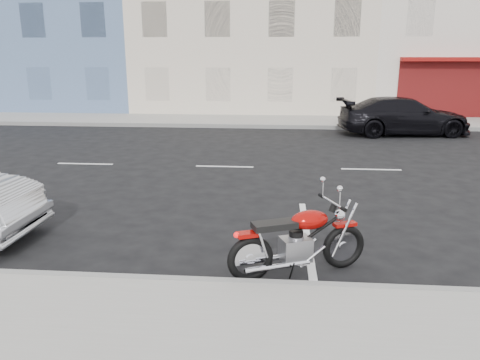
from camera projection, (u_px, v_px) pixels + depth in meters
The scene contains 6 objects.
ground at pixel (297, 168), 12.83m from camera, with size 120.00×120.00×0.00m, color black.
sidewalk_far at pixel (182, 120), 21.58m from camera, with size 80.00×3.40×0.15m, color gray.
curb_far at pixel (174, 125), 19.94m from camera, with size 80.00×0.12×0.16m, color gray.
bldg_cream at pixel (256, 6), 27.17m from camera, with size 12.00×12.00×11.50m, color beige.
motorcycle at pixel (346, 237), 6.74m from camera, with size 1.97×0.99×1.04m.
car_far at pixel (404, 116), 17.99m from camera, with size 2.01×4.95×1.44m, color black.
Camera 1 is at (-0.52, -12.56, 3.03)m, focal length 35.00 mm.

